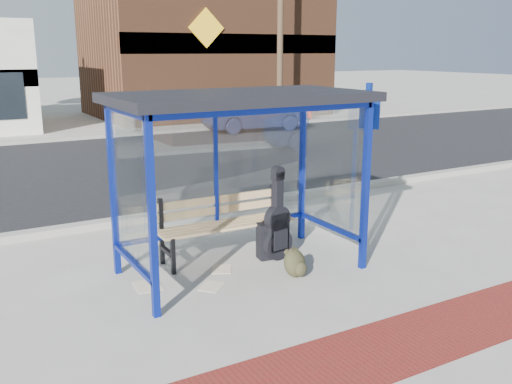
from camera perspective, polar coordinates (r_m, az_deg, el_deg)
ground at (r=7.91m, az=-1.48°, el=-7.83°), size 120.00×120.00×0.00m
brick_paver_strip at (r=5.97m, az=10.93°, el=-15.73°), size 60.00×1.00×0.01m
curb_near at (r=10.40m, az=-9.09°, el=-2.26°), size 60.00×0.25×0.12m
street_asphalt at (r=15.17m, az=-15.98°, el=2.28°), size 60.00×10.00×0.00m
curb_far at (r=20.08m, az=-19.58°, el=4.95°), size 60.00×0.25×0.12m
far_sidewalk at (r=21.95m, az=-20.49°, el=5.43°), size 60.00×4.00×0.01m
bus_shelter at (r=7.46m, az=-1.84°, el=7.30°), size 3.30×1.80×2.42m
storefront_brown at (r=27.47m, az=-5.26°, el=14.48°), size 10.00×7.08×6.40m
tree_right at (r=32.74m, az=-0.50°, el=18.40°), size 3.60×3.60×7.03m
utility_pole_east at (r=23.49m, az=2.44°, el=16.84°), size 1.60×0.24×8.00m
bench at (r=8.25m, az=-3.23°, el=-2.93°), size 2.03×0.53×0.95m
guitar_bag at (r=8.16m, az=2.14°, el=-3.61°), size 0.49×0.21×1.29m
suitcase at (r=8.25m, az=1.33°, el=-4.90°), size 0.36×0.26×0.58m
backpack at (r=7.64m, az=3.97°, el=-7.17°), size 0.37×0.34×0.39m
sign_post at (r=8.40m, az=10.96°, el=3.21°), size 0.16×0.29×2.50m
newspaper_a at (r=7.53m, az=-10.77°, el=-9.20°), size 0.37×0.44×0.01m
newspaper_b at (r=7.41m, az=-4.47°, el=-9.41°), size 0.42×0.42×0.01m
newspaper_c at (r=7.95m, az=-3.44°, el=-7.72°), size 0.40×0.42×0.01m
parked_car at (r=21.48m, az=-0.00°, el=7.85°), size 3.97×1.67×1.28m
fire_hydrant at (r=25.07m, az=5.40°, el=8.10°), size 0.31×0.21×0.72m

